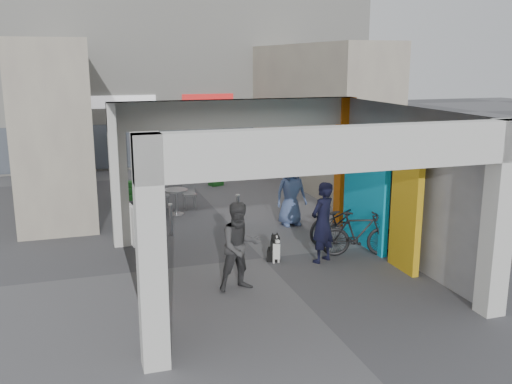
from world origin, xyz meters
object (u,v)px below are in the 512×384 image
object	(u,v)px
man_back_turned	(240,247)
cafe_set	(171,202)
man_crates	(171,158)
bicycle_rear	(359,234)
bicycle_front	(340,219)
border_collie	(274,250)
white_van	(245,151)
man_elderly	(291,193)
produce_stand	(136,195)
man_with_dog	(322,222)

from	to	relation	value
man_back_turned	cafe_set	bearing A→B (deg)	86.94
man_crates	bicycle_rear	world-z (taller)	man_crates
bicycle_front	border_collie	bearing A→B (deg)	95.47
cafe_set	white_van	size ratio (longest dim) A/B	0.34
man_elderly	white_van	bearing A→B (deg)	78.39
bicycle_front	white_van	bearing A→B (deg)	-22.01
produce_stand	bicycle_rear	size ratio (longest dim) A/B	0.62
man_elderly	white_van	xyz separation A→B (m)	(1.17, 8.41, -0.16)
bicycle_rear	border_collie	bearing A→B (deg)	97.56
bicycle_front	bicycle_rear	world-z (taller)	bicycle_front
man_back_turned	border_collie	bearing A→B (deg)	42.02
produce_stand	man_with_dog	bearing A→B (deg)	-41.94
cafe_set	border_collie	bearing A→B (deg)	-72.67
man_elderly	border_collie	bearing A→B (deg)	-121.79
bicycle_rear	man_elderly	bearing A→B (deg)	26.02
cafe_set	border_collie	world-z (taller)	cafe_set
produce_stand	bicycle_rear	world-z (taller)	bicycle_rear
border_collie	white_van	bearing A→B (deg)	100.75
cafe_set	man_elderly	xyz separation A→B (m)	(2.95, -2.34, 0.58)
bicycle_front	produce_stand	bearing A→B (deg)	21.48
man_with_dog	man_elderly	distance (m)	3.00
border_collie	bicycle_rear	distance (m)	2.01
man_with_dog	bicycle_front	xyz separation A→B (m)	(1.08, 1.31, -0.38)
produce_stand	bicycle_front	world-z (taller)	bicycle_front
man_back_turned	man_elderly	world-z (taller)	man_elderly
bicycle_rear	man_with_dog	bearing A→B (deg)	110.33
man_with_dog	bicycle_rear	bearing A→B (deg)	156.72
cafe_set	produce_stand	distance (m)	1.55
bicycle_front	white_van	world-z (taller)	white_van
border_collie	man_with_dog	distance (m)	1.25
man_elderly	bicycle_rear	world-z (taller)	man_elderly
cafe_set	white_van	world-z (taller)	white_van
border_collie	man_elderly	distance (m)	3.05
man_elderly	bicycle_rear	size ratio (longest dim) A/B	1.02
border_collie	bicycle_front	size ratio (longest dim) A/B	0.34
man_with_dog	white_van	bearing A→B (deg)	-126.71
man_elderly	man_with_dog	bearing A→B (deg)	-101.11
bicycle_front	man_elderly	bearing A→B (deg)	3.48
produce_stand	man_back_turned	bearing A→B (deg)	-60.23
bicycle_front	bicycle_rear	xyz separation A→B (m)	(-0.12, -1.22, -0.01)
cafe_set	man_back_turned	xyz separation A→B (m)	(0.37, -6.30, 0.57)
bicycle_front	white_van	distance (m)	10.08
man_back_turned	man_elderly	xyz separation A→B (m)	(2.59, 3.96, 0.01)
produce_stand	man_with_dog	xyz separation A→B (m)	(3.46, -6.58, 0.63)
cafe_set	border_collie	size ratio (longest dim) A/B	2.16
bicycle_rear	produce_stand	bearing A→B (deg)	49.00
border_collie	man_with_dog	bearing A→B (deg)	5.24
man_with_dog	man_elderly	size ratio (longest dim) A/B	1.02
cafe_set	man_back_turned	distance (m)	6.33
bicycle_rear	white_van	bearing A→B (deg)	11.68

